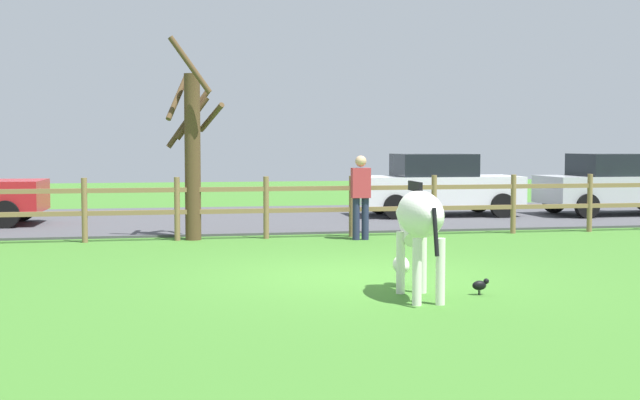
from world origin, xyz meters
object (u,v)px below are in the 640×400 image
object	(u,v)px
zebra	(418,222)
parked_car_silver	(617,184)
bare_tree	(192,148)
visitor_near_fence	(361,193)
crow_on_grass	(480,285)
parked_car_white	(438,184)

from	to	relation	value
zebra	parked_car_silver	size ratio (longest dim) A/B	0.48
bare_tree	parked_car_silver	world-z (taller)	bare_tree
bare_tree	parked_car_silver	bearing A→B (deg)	16.70
visitor_near_fence	zebra	bearing A→B (deg)	-97.49
crow_on_grass	parked_car_silver	world-z (taller)	parked_car_silver
crow_on_grass	visitor_near_fence	xyz separation A→B (m)	(0.00, 6.23, 0.78)
bare_tree	visitor_near_fence	size ratio (longest dim) A/B	2.37
parked_car_silver	crow_on_grass	bearing A→B (deg)	-127.30
parked_car_white	parked_car_silver	bearing A→B (deg)	-7.16
parked_car_white	visitor_near_fence	world-z (taller)	visitor_near_fence
zebra	parked_car_silver	bearing A→B (deg)	49.97
zebra	visitor_near_fence	size ratio (longest dim) A/B	1.18
visitor_near_fence	parked_car_white	bearing A→B (deg)	55.43
parked_car_silver	zebra	bearing A→B (deg)	-130.03
zebra	parked_car_silver	xyz separation A→B (m)	(8.55, 10.18, -0.08)
bare_tree	parked_car_white	xyz separation A→B (m)	(6.30, 3.86, -0.95)
bare_tree	visitor_near_fence	distance (m)	3.38
parked_car_white	parked_car_silver	xyz separation A→B (m)	(4.62, -0.58, 0.00)
bare_tree	zebra	size ratio (longest dim) A/B	2.01
crow_on_grass	parked_car_white	bearing A→B (deg)	73.84
parked_car_silver	visitor_near_fence	bearing A→B (deg)	-153.09
crow_on_grass	parked_car_white	world-z (taller)	parked_car_white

